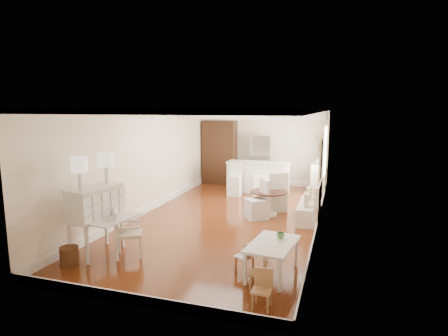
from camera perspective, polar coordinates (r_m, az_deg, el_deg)
The scene contains 20 objects.
room at distance 9.57m, azimuth 1.39°, elevation 4.32°, with size 9.00×9.04×2.82m.
secretary_bureau at distance 7.60m, azimuth -18.87°, elevation -7.59°, with size 1.04×1.06×1.33m, color silver.
gustavian_armchair at distance 7.39m, azimuth -14.33°, elevation -9.53°, with size 0.53×0.53×0.92m, color silver.
wicker_basket at distance 7.45m, azimuth -22.52°, elevation -12.23°, with size 0.33×0.33×0.33m, color #56321A.
kids_table at distance 6.50m, azimuth 7.35°, elevation -13.60°, with size 0.69×1.14×0.57m, color white.
kids_chair_a at distance 6.03m, azimuth 5.07°, elevation -15.52°, with size 0.27×0.27×0.55m, color #A8824C.
kids_chair_b at distance 6.60m, azimuth 3.14°, elevation -13.20°, with size 0.27×0.27×0.56m, color #A9724D.
kids_chair_c at distance 5.51m, azimuth 5.79°, elevation -17.99°, with size 0.27×0.27×0.57m, color #A97A4C.
banquette at distance 9.64m, azimuth 12.91°, elevation -4.87°, with size 0.52×1.60×0.98m, color silver.
dining_table at distance 9.86m, azimuth 6.81°, elevation -5.37°, with size 0.95×0.95×0.65m, color #401F14.
slip_chair_near at distance 9.51m, azimuth 5.04°, elevation -4.78°, with size 0.48×0.50×1.00m, color silver.
slip_chair_far at distance 10.30m, azimuth 7.86°, elevation -3.51°, with size 0.51×0.54×1.08m, color white.
breakfast_counter at distance 12.42m, azimuth 5.22°, elevation -1.41°, with size 2.05×0.65×1.03m, color white.
bar_stool_left at distance 11.93m, azimuth 1.60°, elevation -1.83°, with size 0.41×0.41×1.02m, color white.
bar_stool_right at distance 12.14m, azimuth 5.26°, elevation -1.69°, with size 0.41×0.41×1.02m, color white.
pantry_cabinet at distance 13.80m, azimuth -0.68°, elevation 2.36°, with size 1.20×0.60×2.30m, color #381E11.
fridge at distance 13.33m, azimuth 7.06°, elevation 0.97°, with size 0.75×0.65×1.80m, color silver.
sideboard at distance 12.70m, azimuth 14.15°, elevation -1.51°, with size 0.46×1.03×0.99m, color silver.
pencil_cup at distance 6.60m, azimuth 8.62°, elevation -10.12°, with size 0.13×0.13×0.10m, color #5B9C5B.
branch_vase at distance 12.59m, azimuth 14.20°, elevation 1.16°, with size 0.20×0.20×0.21m, color white.
Camera 1 is at (2.70, -8.83, 2.80)m, focal length 30.00 mm.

